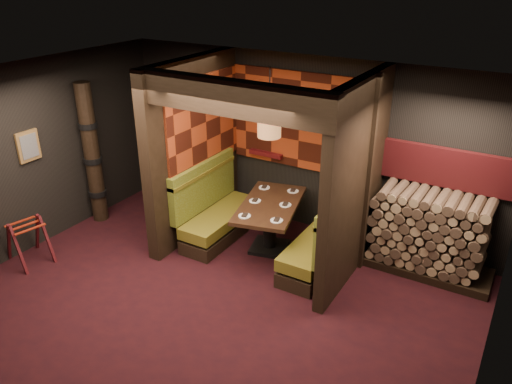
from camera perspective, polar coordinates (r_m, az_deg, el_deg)
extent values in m
cube|color=black|center=(6.72, -5.81, -13.10)|extent=(6.50, 5.50, 0.02)
cube|color=black|center=(5.45, -7.12, 11.44)|extent=(6.50, 5.50, 0.02)
cube|color=black|center=(8.13, 5.28, 5.49)|extent=(6.50, 0.02, 2.85)
cube|color=black|center=(8.20, -25.07, 3.34)|extent=(0.02, 5.50, 2.85)
cube|color=black|center=(4.98, 25.97, -10.65)|extent=(0.02, 5.50, 2.85)
cube|color=black|center=(7.91, -7.17, 4.83)|extent=(0.20, 2.20, 2.85)
cube|color=black|center=(6.76, 11.28, 0.98)|extent=(0.15, 2.10, 2.85)
cube|color=black|center=(6.07, -3.15, 10.74)|extent=(2.85, 0.18, 0.44)
cube|color=#993414|center=(7.98, 5.06, 8.10)|extent=(2.40, 0.06, 1.55)
cube|color=#993414|center=(7.84, -5.85, 7.99)|extent=(0.04, 1.85, 1.45)
cube|color=#4F0D11|center=(8.38, 1.18, 4.41)|extent=(0.60, 0.12, 0.07)
cube|color=black|center=(8.19, -3.92, -4.44)|extent=(0.55, 1.60, 0.22)
cube|color=brown|center=(8.07, -3.97, -2.89)|extent=(0.55, 1.60, 0.18)
cube|color=#5E6114|center=(8.07, -6.01, 0.13)|extent=(0.12, 1.60, 0.78)
cube|color=brown|center=(7.93, -6.12, 2.43)|extent=(0.15, 1.60, 0.06)
cube|color=black|center=(7.48, 6.88, -7.63)|extent=(0.55, 1.60, 0.22)
cube|color=brown|center=(7.35, 6.98, -5.99)|extent=(0.55, 1.60, 0.18)
cube|color=#5E6114|center=(7.06, 9.62, -3.94)|extent=(0.12, 1.60, 0.78)
cube|color=brown|center=(6.90, 9.82, -1.39)|extent=(0.15, 1.60, 0.06)
cube|color=black|center=(7.89, 1.55, -6.29)|extent=(0.67, 0.67, 0.06)
cylinder|color=black|center=(7.72, 1.57, -4.14)|extent=(0.20, 0.20, 0.74)
cube|color=#322011|center=(7.53, 1.61, -1.50)|extent=(1.16, 1.66, 0.06)
cylinder|color=white|center=(7.13, -1.31, -2.76)|extent=(0.18, 0.18, 0.01)
cube|color=black|center=(7.13, -1.31, -2.64)|extent=(0.09, 0.12, 0.02)
cylinder|color=white|center=(7.02, 2.37, -3.27)|extent=(0.18, 0.18, 0.01)
cube|color=black|center=(7.01, 2.37, -3.16)|extent=(0.09, 0.12, 0.02)
cylinder|color=white|center=(7.57, -0.11, -1.02)|extent=(0.18, 0.18, 0.01)
cube|color=black|center=(7.57, -0.11, -0.92)|extent=(0.09, 0.12, 0.02)
cylinder|color=white|center=(7.46, 3.36, -1.48)|extent=(0.18, 0.18, 0.01)
cube|color=black|center=(7.46, 3.37, -1.37)|extent=(0.09, 0.12, 0.02)
cylinder|color=white|center=(8.02, 0.95, 0.52)|extent=(0.18, 0.18, 0.01)
cube|color=black|center=(8.02, 0.95, 0.62)|extent=(0.09, 0.12, 0.02)
cylinder|color=white|center=(7.92, 4.24, 0.11)|extent=(0.18, 0.18, 0.01)
cube|color=black|center=(7.91, 4.25, 0.22)|extent=(0.09, 0.12, 0.02)
cylinder|color=brown|center=(7.00, 1.54, 8.07)|extent=(0.33, 0.33, 0.45)
sphere|color=#FFC672|center=(7.00, 1.54, 8.07)|extent=(0.18, 0.18, 0.18)
cylinder|color=black|center=(6.88, 1.58, 12.02)|extent=(0.02, 0.02, 0.54)
cube|color=brown|center=(8.16, -24.59, 4.80)|extent=(0.04, 0.36, 0.46)
cube|color=#3F3F3F|center=(8.14, -24.49, 4.77)|extent=(0.01, 0.27, 0.36)
cube|color=#410C10|center=(8.27, -26.39, -5.24)|extent=(0.33, 0.11, 0.73)
cube|color=#410C10|center=(7.98, -25.45, -6.15)|extent=(0.33, 0.11, 0.73)
cube|color=#410C10|center=(8.39, -23.71, -4.26)|extent=(0.33, 0.11, 0.73)
cube|color=#410C10|center=(8.10, -22.69, -5.11)|extent=(0.33, 0.11, 0.73)
cube|color=maroon|center=(8.20, -25.38, -3.07)|extent=(0.14, 0.45, 0.01)
cube|color=maroon|center=(8.06, -24.90, -3.48)|extent=(0.14, 0.45, 0.01)
cube|color=maroon|center=(7.91, -24.40, -3.91)|extent=(0.14, 0.45, 0.01)
cylinder|color=black|center=(8.73, -18.25, 4.12)|extent=(0.26, 0.26, 2.40)
cylinder|color=black|center=(8.99, -17.66, -0.05)|extent=(0.31, 0.31, 0.09)
cylinder|color=black|center=(8.76, -18.16, 3.51)|extent=(0.31, 0.31, 0.09)
cylinder|color=black|center=(8.58, -18.69, 7.24)|extent=(0.31, 0.31, 0.09)
cube|color=black|center=(7.75, 19.02, -8.15)|extent=(1.73, 0.70, 0.12)
cube|color=brown|center=(7.45, 19.66, -4.18)|extent=(1.73, 0.70, 1.10)
cube|color=maroon|center=(7.41, 21.13, 2.56)|extent=(1.83, 0.10, 0.56)
cube|color=black|center=(6.97, 12.71, 1.57)|extent=(0.08, 0.08, 2.85)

